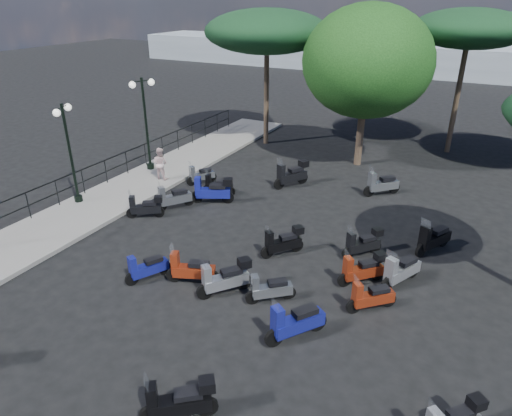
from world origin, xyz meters
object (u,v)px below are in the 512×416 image
at_px(scooter_15, 270,289).
at_px(pine_0, 470,29).
at_px(scooter_2, 147,268).
at_px(scooter_21, 363,270).
at_px(scooter_10, 218,186).
at_px(scooter_29, 433,239).
at_px(pedestrian_far, 160,163).
at_px(scooter_22, 363,244).
at_px(scooter_27, 371,297).
at_px(lamp_post_1, 69,148).
at_px(scooter_11, 212,191).
at_px(scooter_23, 381,185).
at_px(pine_2, 267,31).
at_px(scooter_20, 295,323).
at_px(scooter_17, 292,175).
at_px(scooter_3, 145,207).
at_px(scooter_5, 201,175).
at_px(scooter_8, 225,279).
at_px(scooter_9, 191,270).
at_px(lamp_post_2, 146,118).
at_px(scooter_14, 179,402).
at_px(broadleaf_tree, 367,62).
at_px(scooter_28, 401,271).
at_px(scooter_4, 174,198).
at_px(scooter_16, 283,242).

xyz_separation_m(scooter_15, pine_0, (2.85, 16.87, 6.00)).
bearing_deg(scooter_2, scooter_21, -126.36).
bearing_deg(scooter_10, scooter_29, -109.64).
distance_m(pedestrian_far, scooter_22, 10.44).
distance_m(scooter_2, scooter_29, 9.54).
xyz_separation_m(scooter_2, scooter_27, (6.50, 1.70, 0.01)).
height_order(lamp_post_1, scooter_11, lamp_post_1).
xyz_separation_m(scooter_23, scooter_29, (2.72, -4.03, 0.00)).
bearing_deg(pine_2, scooter_20, -61.16).
height_order(scooter_10, scooter_17, scooter_17).
bearing_deg(scooter_3, pine_2, -31.85).
height_order(scooter_2, scooter_20, scooter_20).
height_order(scooter_5, scooter_8, scooter_8).
bearing_deg(scooter_5, scooter_2, 143.54).
bearing_deg(scooter_9, scooter_17, -19.68).
xyz_separation_m(lamp_post_2, scooter_2, (6.03, -7.53, -2.25)).
bearing_deg(scooter_2, scooter_3, -21.93).
xyz_separation_m(scooter_2, scooter_14, (3.94, -3.72, 0.07)).
height_order(scooter_10, scooter_14, scooter_14).
height_order(scooter_27, scooter_29, scooter_29).
bearing_deg(broadleaf_tree, scooter_23, -59.33).
bearing_deg(scooter_28, scooter_15, 65.08).
xyz_separation_m(scooter_3, scooter_21, (8.80, -0.49, 0.03)).
bearing_deg(scooter_23, scooter_4, 81.02).
bearing_deg(pine_2, scooter_9, -72.69).
bearing_deg(scooter_11, scooter_16, -145.52).
height_order(lamp_post_2, scooter_20, lamp_post_2).
xyz_separation_m(scooter_11, scooter_15, (5.10, -5.02, -0.14)).
xyz_separation_m(lamp_post_1, scooter_2, (6.18, -3.05, -2.07)).
relative_size(pedestrian_far, pine_2, 0.20).
height_order(lamp_post_2, scooter_27, lamp_post_2).
height_order(lamp_post_2, scooter_15, lamp_post_2).
bearing_deg(pedestrian_far, scooter_14, 124.58).
bearing_deg(pine_0, scooter_27, -90.67).
relative_size(lamp_post_2, scooter_23, 3.14).
distance_m(scooter_8, scooter_22, 4.99).
height_order(scooter_15, scooter_22, scooter_22).
height_order(scooter_9, pine_2, pine_2).
bearing_deg(lamp_post_1, scooter_28, -21.51).
relative_size(scooter_11, scooter_16, 1.30).
height_order(pedestrian_far, scooter_3, pedestrian_far).
relative_size(scooter_5, pine_2, 0.18).
bearing_deg(scooter_17, pine_2, -23.80).
xyz_separation_m(scooter_2, scooter_22, (5.50, 4.49, 0.04)).
bearing_deg(scooter_4, lamp_post_2, -4.27).
bearing_deg(scooter_11, scooter_15, -160.50).
bearing_deg(scooter_10, pine_0, -51.54).
bearing_deg(scooter_2, broadleaf_tree, -74.20).
bearing_deg(scooter_22, scooter_23, -41.94).
relative_size(scooter_2, scooter_28, 0.85).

